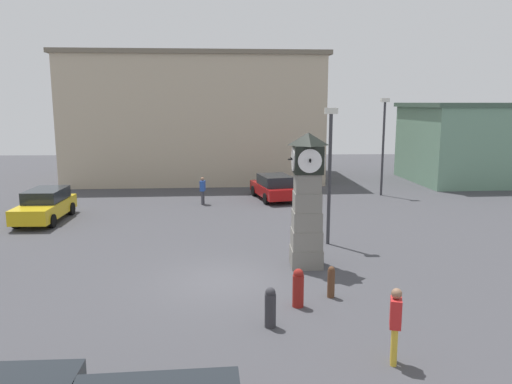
% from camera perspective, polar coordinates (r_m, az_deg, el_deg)
% --- Properties ---
extents(ground_plane, '(79.19, 79.19, 0.00)m').
position_cam_1_polar(ground_plane, '(16.44, -3.79, -10.10)').
color(ground_plane, '#424247').
extents(clock_tower, '(1.28, 1.34, 4.70)m').
position_cam_1_polar(clock_tower, '(17.32, 5.85, -1.17)').
color(clock_tower, slate).
rests_on(clock_tower, ground_plane).
extents(bollard_near_tower, '(0.29, 0.29, 1.07)m').
position_cam_1_polar(bollard_near_tower, '(13.09, 1.65, -13.01)').
color(bollard_near_tower, '#333338').
rests_on(bollard_near_tower, ground_plane).
extents(bollard_mid_row, '(0.32, 0.32, 1.12)m').
position_cam_1_polar(bollard_mid_row, '(14.33, 4.84, -10.82)').
color(bollard_mid_row, maroon).
rests_on(bollard_mid_row, ground_plane).
extents(bollard_far_row, '(0.22, 0.22, 0.96)m').
position_cam_1_polar(bollard_far_row, '(15.12, 8.58, -10.09)').
color(bollard_far_row, brown).
rests_on(bollard_far_row, ground_plane).
extents(car_far_lot, '(1.88, 4.41, 1.53)m').
position_cam_1_polar(car_far_lot, '(26.33, -22.95, -1.39)').
color(car_far_lot, gold).
rests_on(car_far_lot, ground_plane).
extents(car_end_of_row, '(2.74, 4.52, 1.49)m').
position_cam_1_polar(car_end_of_row, '(29.57, 2.09, 0.58)').
color(car_end_of_row, '#A51111').
rests_on(car_end_of_row, ground_plane).
extents(pedestrian_near_bench, '(0.31, 0.44, 1.56)m').
position_cam_1_polar(pedestrian_near_bench, '(28.31, -6.12, 0.35)').
color(pedestrian_near_bench, '#3F3F47').
rests_on(pedestrian_near_bench, ground_plane).
extents(pedestrian_crossing_lot, '(0.34, 0.45, 1.75)m').
position_cam_1_polar(pedestrian_crossing_lot, '(11.63, 15.63, -13.99)').
color(pedestrian_crossing_lot, gold).
rests_on(pedestrian_crossing_lot, ground_plane).
extents(street_lamp_near_road, '(0.50, 0.24, 5.95)m').
position_cam_1_polar(street_lamp_near_road, '(31.60, 14.36, 5.84)').
color(street_lamp_near_road, '#333338').
rests_on(street_lamp_near_road, ground_plane).
extents(street_lamp_far_side, '(0.50, 0.24, 5.49)m').
position_cam_1_polar(street_lamp_far_side, '(20.07, 8.43, 3.02)').
color(street_lamp_far_side, '#333338').
rests_on(street_lamp_far_side, ground_plane).
extents(warehouse_blue_far, '(18.91, 11.36, 9.11)m').
position_cam_1_polar(warehouse_blue_far, '(38.67, -6.82, 8.46)').
color(warehouse_blue_far, '#B7A88E').
rests_on(warehouse_blue_far, ground_plane).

